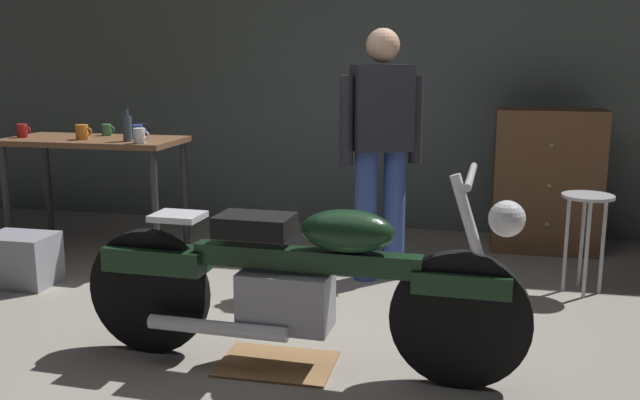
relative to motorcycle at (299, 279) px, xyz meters
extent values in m
plane|color=gray|center=(-0.13, 0.20, -0.45)|extent=(12.00, 12.00, 0.00)
cube|color=#56605B|center=(-0.13, 3.00, 1.10)|extent=(8.00, 0.12, 3.10)
cube|color=brown|center=(-1.96, 1.59, 0.43)|extent=(1.30, 0.64, 0.04)
cylinder|color=#2D2D33|center=(-2.55, 1.33, -0.02)|extent=(0.05, 0.05, 0.86)
cylinder|color=#2D2D33|center=(-1.37, 1.33, -0.02)|extent=(0.05, 0.05, 0.86)
cylinder|color=#2D2D33|center=(-2.55, 1.85, -0.02)|extent=(0.05, 0.05, 0.86)
cylinder|color=#2D2D33|center=(-1.37, 1.85, -0.02)|extent=(0.05, 0.05, 0.86)
cylinder|color=black|center=(0.76, -0.03, -0.13)|extent=(0.64, 0.09, 0.64)
cylinder|color=black|center=(-0.79, 0.03, -0.13)|extent=(0.64, 0.09, 0.64)
cube|color=black|center=(0.76, -0.03, 0.05)|extent=(0.45, 0.16, 0.10)
cube|color=black|center=(-0.74, 0.03, 0.05)|extent=(0.53, 0.20, 0.12)
cube|color=gray|center=(-0.07, 0.01, -0.11)|extent=(0.45, 0.26, 0.28)
cube|color=black|center=(0.03, 0.00, 0.10)|extent=(1.10, 0.14, 0.10)
ellipsoid|color=black|center=(0.23, -0.01, 0.25)|extent=(0.45, 0.24, 0.20)
cube|color=black|center=(-0.22, 0.01, 0.25)|extent=(0.37, 0.25, 0.10)
cube|color=silver|center=(-0.62, 0.03, 0.27)|extent=(0.25, 0.21, 0.03)
cylinder|color=silver|center=(0.82, -0.03, 0.20)|extent=(0.27, 0.06, 0.68)
cylinder|color=silver|center=(0.78, -0.03, 0.53)|extent=(0.06, 0.60, 0.03)
sphere|color=silver|center=(0.94, -0.03, 0.35)|extent=(0.16, 0.16, 0.16)
cylinder|color=silver|center=(-0.37, -0.12, -0.23)|extent=(0.70, 0.10, 0.07)
cylinder|color=#364C96|center=(0.28, 1.54, -0.01)|extent=(0.15, 0.15, 0.88)
cylinder|color=#364C96|center=(0.10, 1.45, -0.01)|extent=(0.15, 0.15, 0.88)
cube|color=#26262D|center=(0.19, 1.49, 0.71)|extent=(0.44, 0.36, 0.56)
cylinder|color=#26262D|center=(0.40, 1.60, 0.63)|extent=(0.09, 0.09, 0.58)
cylinder|color=#26262D|center=(-0.03, 1.39, 0.63)|extent=(0.09, 0.09, 0.58)
sphere|color=tan|center=(0.19, 1.49, 1.11)|extent=(0.22, 0.22, 0.22)
cylinder|color=#B2B2B7|center=(1.50, 1.48, 0.18)|extent=(0.32, 0.32, 0.02)
cylinder|color=#B2B2B7|center=(1.61, 1.48, -0.14)|extent=(0.02, 0.02, 0.62)
cylinder|color=#B2B2B7|center=(1.50, 1.59, -0.14)|extent=(0.02, 0.02, 0.62)
cylinder|color=#B2B2B7|center=(1.39, 1.48, -0.14)|extent=(0.02, 0.02, 0.62)
cylinder|color=#B2B2B7|center=(1.50, 1.37, -0.14)|extent=(0.02, 0.02, 0.62)
cube|color=brown|center=(1.35, 2.50, 0.10)|extent=(0.80, 0.44, 1.10)
sphere|color=tan|center=(1.35, 2.27, 0.40)|extent=(0.04, 0.04, 0.04)
sphere|color=tan|center=(1.35, 2.27, 0.10)|extent=(0.04, 0.04, 0.04)
sphere|color=tan|center=(1.35, 2.27, -0.20)|extent=(0.04, 0.04, 0.04)
cube|color=olive|center=(-0.12, 0.00, -0.44)|extent=(0.56, 0.40, 0.01)
cube|color=gray|center=(-2.11, 0.84, -0.28)|extent=(0.44, 0.32, 0.34)
cylinder|color=white|center=(-1.48, 1.35, 0.50)|extent=(0.08, 0.08, 0.11)
torus|color=white|center=(-1.43, 1.35, 0.51)|extent=(0.06, 0.01, 0.06)
cylinder|color=red|center=(-2.50, 1.51, 0.50)|extent=(0.08, 0.08, 0.10)
torus|color=red|center=(-2.46, 1.51, 0.51)|extent=(0.06, 0.01, 0.06)
cylinder|color=#2D51AD|center=(-1.63, 1.62, 0.50)|extent=(0.08, 0.08, 0.10)
torus|color=#2D51AD|center=(-1.58, 1.62, 0.51)|extent=(0.06, 0.01, 0.06)
cylinder|color=#3D7F4C|center=(-1.95, 1.77, 0.49)|extent=(0.07, 0.07, 0.09)
torus|color=#3D7F4C|center=(-1.91, 1.77, 0.50)|extent=(0.05, 0.01, 0.05)
cylinder|color=black|center=(-1.70, 1.83, 0.50)|extent=(0.09, 0.09, 0.09)
torus|color=black|center=(-1.65, 1.83, 0.50)|extent=(0.05, 0.01, 0.05)
cylinder|color=orange|center=(-1.99, 1.49, 0.50)|extent=(0.09, 0.09, 0.11)
torus|color=orange|center=(-1.94, 1.49, 0.51)|extent=(0.06, 0.01, 0.06)
cylinder|color=#3F4C59|center=(-1.61, 1.45, 0.54)|extent=(0.06, 0.06, 0.18)
cylinder|color=#3F4C59|center=(-1.61, 1.45, 0.66)|extent=(0.03, 0.03, 0.05)
cylinder|color=black|center=(-1.61, 1.45, 0.69)|extent=(0.03, 0.03, 0.01)
camera|label=1|loc=(0.78, -3.07, 1.03)|focal=39.10mm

